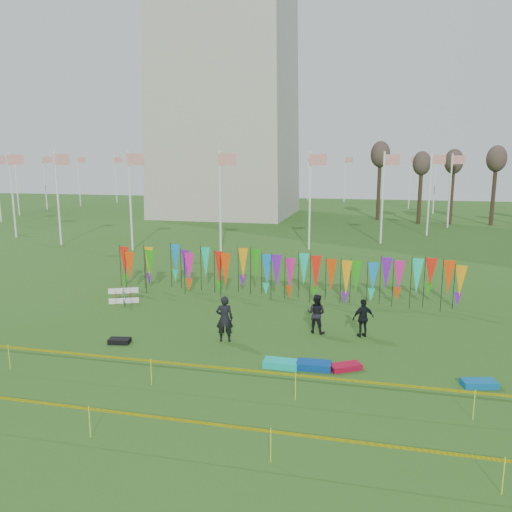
% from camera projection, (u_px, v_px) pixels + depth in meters
% --- Properties ---
extents(ground, '(160.00, 160.00, 0.00)m').
position_uv_depth(ground, '(228.00, 358.00, 18.53)').
color(ground, '#275116').
rests_on(ground, ground).
extents(flagpole_ring, '(57.40, 56.16, 8.00)m').
position_uv_depth(flagpole_ring, '(228.00, 185.00, 66.81)').
color(flagpole_ring, white).
rests_on(flagpole_ring, ground).
extents(banner_row, '(18.64, 0.64, 2.39)m').
position_uv_depth(banner_row, '(279.00, 270.00, 26.48)').
color(banner_row, black).
rests_on(banner_row, ground).
extents(caution_tape_near, '(26.00, 0.02, 0.90)m').
position_uv_depth(caution_tape_near, '(197.00, 367.00, 15.85)').
color(caution_tape_near, '#FCEC05').
rests_on(caution_tape_near, ground).
extents(caution_tape_far, '(26.00, 0.02, 0.90)m').
position_uv_depth(caution_tape_far, '(152.00, 418.00, 12.68)').
color(caution_tape_far, '#FCEC05').
rests_on(caution_tape_far, ground).
extents(box_kite, '(0.76, 0.76, 0.84)m').
position_uv_depth(box_kite, '(124.00, 296.00, 25.49)').
color(box_kite, red).
rests_on(box_kite, ground).
extents(person_left, '(0.79, 0.66, 1.90)m').
position_uv_depth(person_left, '(225.00, 319.00, 20.11)').
color(person_left, black).
rests_on(person_left, ground).
extents(person_mid, '(0.91, 0.68, 1.68)m').
position_uv_depth(person_mid, '(316.00, 313.00, 21.15)').
color(person_mid, black).
rests_on(person_mid, ground).
extents(person_right, '(1.09, 0.93, 1.62)m').
position_uv_depth(person_right, '(363.00, 318.00, 20.64)').
color(person_right, black).
rests_on(person_right, ground).
extents(kite_bag_turquoise, '(1.25, 0.64, 0.25)m').
position_uv_depth(kite_bag_turquoise, '(281.00, 364.00, 17.72)').
color(kite_bag_turquoise, '#0DC7B8').
rests_on(kite_bag_turquoise, ground).
extents(kite_bag_blue, '(1.22, 0.66, 0.25)m').
position_uv_depth(kite_bag_blue, '(314.00, 365.00, 17.57)').
color(kite_bag_blue, '#093E94').
rests_on(kite_bag_blue, ground).
extents(kite_bag_red, '(1.21, 1.01, 0.20)m').
position_uv_depth(kite_bag_red, '(345.00, 367.00, 17.50)').
color(kite_bag_red, '#AB0B2A').
rests_on(kite_bag_red, ground).
extents(kite_bag_black, '(0.91, 0.62, 0.19)m').
position_uv_depth(kite_bag_black, '(119.00, 341.00, 20.03)').
color(kite_bag_black, black).
rests_on(kite_bag_black, ground).
extents(kite_bag_teal, '(1.19, 0.76, 0.21)m').
position_uv_depth(kite_bag_teal, '(479.00, 384.00, 16.18)').
color(kite_bag_teal, '#0B62A7').
rests_on(kite_bag_teal, ground).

